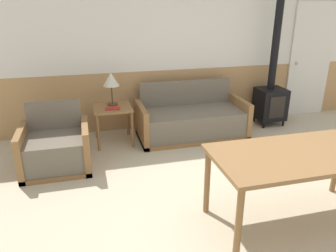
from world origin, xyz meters
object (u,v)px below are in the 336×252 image
Objects in this scene: table_lamp at (111,80)px; wood_stove at (271,91)px; couch at (191,121)px; side_table at (113,113)px; armchair at (56,149)px; dining_table at (301,160)px.

table_lamp is 2.77m from wood_stove.
couch is 1.26m from side_table.
armchair is 3.67m from wood_stove.
armchair is 1.06m from side_table.
wood_stove is (2.74, 0.05, -0.36)m from table_lamp.
table_lamp is (0.82, 0.74, 0.70)m from armchair.
table_lamp is (0.01, 0.10, 0.47)m from side_table.
table_lamp is at bearing -178.96° from wood_stove.
dining_table is 2.83m from wood_stove.
table_lamp reaches higher than armchair.
wood_stove is at bearing 3.07° from side_table.
wood_stove reaches higher than armchair.
table_lamp is 0.30× the size of dining_table.
side_table is at bearing -176.93° from wood_stove.
side_table is at bearing -96.40° from table_lamp.
table_lamp reaches higher than side_table.
side_table is 0.24× the size of wood_stove.
side_table is (-1.24, 0.05, 0.22)m from couch.
armchair reaches higher than dining_table.
couch is at bearing -172.58° from wood_stove.
table_lamp is at bearing 37.86° from armchair.
dining_table is at bearing -58.80° from table_lamp.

